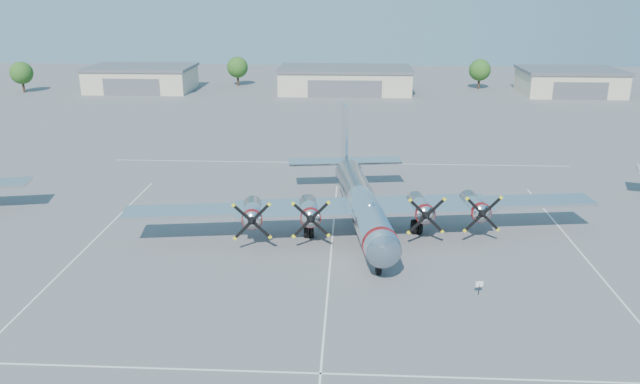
{
  "coord_description": "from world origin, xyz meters",
  "views": [
    {
      "loc": [
        1.66,
        -54.37,
        22.48
      ],
      "look_at": [
        -1.36,
        3.24,
        3.2
      ],
      "focal_mm": 35.0,
      "sensor_mm": 36.0,
      "label": 1
    }
  ],
  "objects_px": {
    "hangar_west": "(142,78)",
    "hangar_center": "(345,80)",
    "main_bomber_b29": "(360,228)",
    "info_placard": "(479,285)",
    "tree_far_west": "(21,73)",
    "tree_west": "(238,67)",
    "hangar_east": "(570,81)",
    "tree_east": "(480,70)"
  },
  "relations": [
    {
      "from": "main_bomber_b29",
      "to": "tree_far_west",
      "type": "bearing_deg",
      "value": 125.83
    },
    {
      "from": "hangar_west",
      "to": "hangar_east",
      "type": "height_order",
      "value": "same"
    },
    {
      "from": "hangar_west",
      "to": "tree_west",
      "type": "height_order",
      "value": "tree_west"
    },
    {
      "from": "info_placard",
      "to": "tree_west",
      "type": "bearing_deg",
      "value": 99.45
    },
    {
      "from": "tree_east",
      "to": "hangar_center",
      "type": "bearing_deg",
      "value": -168.62
    },
    {
      "from": "tree_far_west",
      "to": "main_bomber_b29",
      "type": "height_order",
      "value": "tree_far_west"
    },
    {
      "from": "tree_east",
      "to": "main_bomber_b29",
      "type": "distance_m",
      "value": 90.31
    },
    {
      "from": "hangar_center",
      "to": "tree_far_west",
      "type": "relative_size",
      "value": 4.31
    },
    {
      "from": "hangar_east",
      "to": "tree_far_west",
      "type": "relative_size",
      "value": 3.1
    },
    {
      "from": "hangar_east",
      "to": "info_placard",
      "type": "bearing_deg",
      "value": -111.37
    },
    {
      "from": "hangar_east",
      "to": "main_bomber_b29",
      "type": "distance_m",
      "value": 91.95
    },
    {
      "from": "tree_far_west",
      "to": "main_bomber_b29",
      "type": "bearing_deg",
      "value": -46.29
    },
    {
      "from": "hangar_west",
      "to": "hangar_center",
      "type": "bearing_deg",
      "value": -0.0
    },
    {
      "from": "hangar_west",
      "to": "hangar_east",
      "type": "distance_m",
      "value": 93.0
    },
    {
      "from": "hangar_center",
      "to": "hangar_east",
      "type": "relative_size",
      "value": 1.39
    },
    {
      "from": "main_bomber_b29",
      "to": "info_placard",
      "type": "height_order",
      "value": "main_bomber_b29"
    },
    {
      "from": "tree_far_west",
      "to": "info_placard",
      "type": "relative_size",
      "value": 5.87
    },
    {
      "from": "tree_far_west",
      "to": "tree_west",
      "type": "xyz_separation_m",
      "value": [
        45.0,
        12.0,
        0.0
      ]
    },
    {
      "from": "tree_far_west",
      "to": "tree_west",
      "type": "distance_m",
      "value": 46.57
    },
    {
      "from": "tree_east",
      "to": "hangar_east",
      "type": "bearing_deg",
      "value": -18.54
    },
    {
      "from": "hangar_west",
      "to": "main_bomber_b29",
      "type": "relative_size",
      "value": 0.52
    },
    {
      "from": "hangar_center",
      "to": "tree_east",
      "type": "distance_m",
      "value": 30.64
    },
    {
      "from": "hangar_west",
      "to": "tree_far_west",
      "type": "distance_m",
      "value": 25.36
    },
    {
      "from": "tree_far_west",
      "to": "tree_east",
      "type": "height_order",
      "value": "same"
    },
    {
      "from": "main_bomber_b29",
      "to": "info_placard",
      "type": "xyz_separation_m",
      "value": [
        8.92,
        -13.33,
        0.8
      ]
    },
    {
      "from": "hangar_east",
      "to": "tree_east",
      "type": "height_order",
      "value": "tree_east"
    },
    {
      "from": "hangar_east",
      "to": "tree_east",
      "type": "xyz_separation_m",
      "value": [
        -18.0,
        6.04,
        1.51
      ]
    },
    {
      "from": "hangar_center",
      "to": "hangar_east",
      "type": "height_order",
      "value": "same"
    },
    {
      "from": "hangar_west",
      "to": "tree_east",
      "type": "xyz_separation_m",
      "value": [
        75.0,
        6.04,
        1.51
      ]
    },
    {
      "from": "hangar_center",
      "to": "main_bomber_b29",
      "type": "height_order",
      "value": "hangar_center"
    },
    {
      "from": "hangar_west",
      "to": "hangar_center",
      "type": "distance_m",
      "value": 45.0
    },
    {
      "from": "tree_far_west",
      "to": "tree_west",
      "type": "relative_size",
      "value": 1.0
    },
    {
      "from": "hangar_west",
      "to": "tree_east",
      "type": "bearing_deg",
      "value": 4.6
    },
    {
      "from": "hangar_east",
      "to": "hangar_west",
      "type": "bearing_deg",
      "value": -180.0
    },
    {
      "from": "hangar_west",
      "to": "main_bomber_b29",
      "type": "bearing_deg",
      "value": -59.22
    },
    {
      "from": "main_bomber_b29",
      "to": "info_placard",
      "type": "distance_m",
      "value": 16.06
    },
    {
      "from": "hangar_center",
      "to": "tree_east",
      "type": "relative_size",
      "value": 4.31
    },
    {
      "from": "hangar_center",
      "to": "tree_east",
      "type": "height_order",
      "value": "tree_east"
    },
    {
      "from": "hangar_center",
      "to": "hangar_east",
      "type": "distance_m",
      "value": 48.0
    },
    {
      "from": "tree_west",
      "to": "hangar_east",
      "type": "bearing_deg",
      "value": -6.28
    },
    {
      "from": "tree_west",
      "to": "info_placard",
      "type": "height_order",
      "value": "tree_west"
    },
    {
      "from": "hangar_west",
      "to": "info_placard",
      "type": "xyz_separation_m",
      "value": [
        56.51,
        -93.23,
        -1.92
      ]
    }
  ]
}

